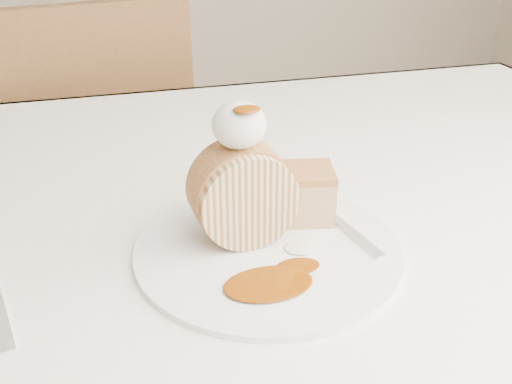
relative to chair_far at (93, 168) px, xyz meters
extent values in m
cube|color=white|center=(0.20, -0.65, 0.22)|extent=(1.40, 0.90, 0.04)
cube|color=white|center=(0.20, -0.20, 0.10)|extent=(1.40, 0.01, 0.28)
cylinder|color=brown|center=(0.82, -0.28, -0.16)|extent=(0.06, 0.06, 0.71)
cube|color=brown|center=(-0.02, 0.08, -0.08)|extent=(0.50, 0.50, 0.04)
cube|color=brown|center=(0.02, -0.10, 0.16)|extent=(0.42, 0.13, 0.44)
cylinder|color=brown|center=(0.12, 0.30, -0.31)|extent=(0.04, 0.04, 0.41)
cylinder|color=brown|center=(-0.23, 0.22, -0.31)|extent=(0.04, 0.04, 0.41)
cylinder|color=brown|center=(0.20, -0.06, -0.31)|extent=(0.04, 0.04, 0.41)
cylinder|color=brown|center=(-0.16, -0.13, -0.31)|extent=(0.04, 0.04, 0.41)
cylinder|color=white|center=(0.19, -0.78, 0.24)|extent=(0.33, 0.33, 0.01)
cylinder|color=beige|center=(0.17, -0.76, 0.30)|extent=(0.11, 0.06, 0.10)
cube|color=#B87B45|center=(0.25, -0.73, 0.27)|extent=(0.07, 0.07, 0.05)
ellipsoid|color=white|center=(0.17, -0.75, 0.37)|extent=(0.05, 0.05, 0.05)
ellipsoid|color=#6C2F04|center=(0.18, -0.77, 0.40)|extent=(0.03, 0.02, 0.01)
cube|color=silver|center=(0.29, -0.77, 0.25)|extent=(0.05, 0.17, 0.00)
camera|label=1|loc=(0.05, -1.26, 0.57)|focal=40.00mm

